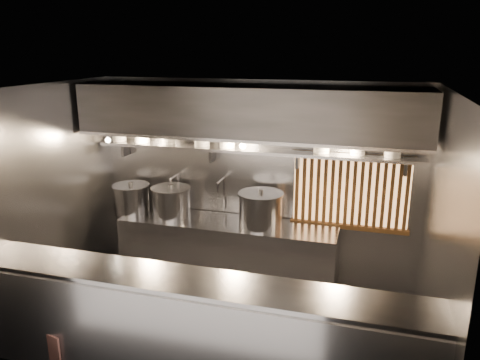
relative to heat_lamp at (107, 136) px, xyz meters
The scene contains 26 objects.
floor 2.93m from the heat_lamp, 24.14° to the right, with size 4.50×4.50×0.00m, color black.
ceiling 2.21m from the heat_lamp, 24.14° to the right, with size 4.50×4.50×0.00m, color black.
wall_back 2.11m from the heat_lamp, 18.89° to the left, with size 4.50×4.50×0.00m, color gray.
wall_left 1.14m from the heat_lamp, 112.49° to the right, with size 3.00×3.00×0.00m, color gray.
wall_right 4.29m from the heat_lamp, 11.59° to the right, with size 3.00×3.00×0.00m, color gray.
serving_counter 3.02m from the heat_lamp, 43.63° to the right, with size 4.50×0.56×1.13m.
cooking_bench 2.29m from the heat_lamp, ahead, with size 3.00×0.70×0.90m, color #949499.
bowl_shelf 1.96m from the heat_lamp, 13.90° to the left, with size 4.40×0.34×0.04m, color #949499.
exhaust_hood 1.95m from the heat_lamp, ahead, with size 4.40×0.81×0.65m.
wood_screen 3.33m from the heat_lamp, 10.64° to the left, with size 1.56×0.09×1.04m.
faucet_left 1.18m from the heat_lamp, 34.60° to the left, with size 0.04×0.30×0.50m.
faucet_right 1.71m from the heat_lamp, 19.61° to the left, with size 0.04×0.30×0.50m.
heat_lamp is the anchor object (origin of this frame).
pendant_bulb 1.83m from the heat_lamp, 11.00° to the left, with size 0.09×0.09×0.19m.
stock_pot_left 1.01m from the heat_lamp, 62.55° to the left, with size 0.59×0.59×0.45m.
stock_pot_mid 1.26m from the heat_lamp, 19.89° to the left, with size 0.61×0.61×0.47m.
stock_pot_right 2.28m from the heat_lamp, ahead, with size 0.78×0.78×0.51m.
red_placard 2.77m from the heat_lamp, 76.88° to the right, with size 0.24×0.02×0.33m, color red.
bowl_stack_0 0.49m from the heat_lamp, 100.73° to the left, with size 0.21×0.21×0.17m.
bowl_stack_1 0.56m from the heat_lamp, 59.66° to the left, with size 0.23×0.23×0.09m.
bowl_stack_2 0.84m from the heat_lamp, 34.48° to the left, with size 0.20×0.20×0.09m.
bowl_stack_3 1.28m from the heat_lamp, 21.66° to the left, with size 0.22×0.22×0.13m.
bowl_stack_4 1.62m from the heat_lamp, 16.90° to the left, with size 0.22×0.22×0.17m.
bowl_stack_5 2.85m from the heat_lamp, ahead, with size 0.22×0.22×0.17m.
bowl_stack_6 3.29m from the heat_lamp, ahead, with size 0.20×0.20×0.09m.
bowl_stack_7 3.71m from the heat_lamp, ahead, with size 0.21×0.21×0.09m.
Camera 1 is at (1.53, -4.59, 3.20)m, focal length 35.00 mm.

